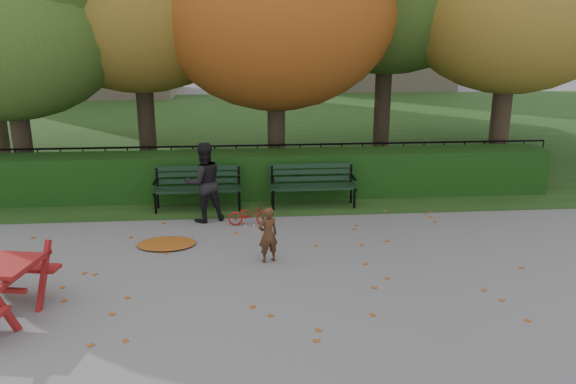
{
  "coord_description": "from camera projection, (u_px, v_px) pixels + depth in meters",
  "views": [
    {
      "loc": [
        -0.39,
        -7.63,
        3.64
      ],
      "look_at": [
        0.38,
        1.35,
        1.0
      ],
      "focal_mm": 35.0,
      "sensor_mm": 36.0,
      "label": 1
    }
  ],
  "objects": [
    {
      "name": "ground",
      "position": [
        270.0,
        282.0,
        8.35
      ],
      "size": [
        90.0,
        90.0,
        0.0
      ],
      "primitive_type": "plane",
      "color": "slate",
      "rests_on": "ground"
    },
    {
      "name": "grass_strip",
      "position": [
        251.0,
        126.0,
        21.74
      ],
      "size": [
        90.0,
        90.0,
        0.0
      ],
      "primitive_type": "plane",
      "color": "#193613",
      "rests_on": "ground"
    },
    {
      "name": "hedge",
      "position": [
        259.0,
        174.0,
        12.51
      ],
      "size": [
        13.0,
        0.9,
        1.0
      ],
      "primitive_type": "cube",
      "color": "black",
      "rests_on": "ground"
    },
    {
      "name": "iron_fence",
      "position": [
        258.0,
        165.0,
        13.27
      ],
      "size": [
        14.0,
        0.04,
        1.02
      ],
      "color": "black",
      "rests_on": "ground"
    },
    {
      "name": "bench_left",
      "position": [
        198.0,
        184.0,
        11.64
      ],
      "size": [
        1.8,
        0.57,
        0.88
      ],
      "color": "black",
      "rests_on": "ground"
    },
    {
      "name": "bench_right",
      "position": [
        313.0,
        182.0,
        11.83
      ],
      "size": [
        1.8,
        0.57,
        0.88
      ],
      "color": "black",
      "rests_on": "ground"
    },
    {
      "name": "leaf_pile",
      "position": [
        166.0,
        244.0,
        9.76
      ],
      "size": [
        1.19,
        0.99,
        0.07
      ],
      "primitive_type": "ellipsoid",
      "rotation": [
        0.0,
        0.0,
        0.32
      ],
      "color": "maroon",
      "rests_on": "ground"
    },
    {
      "name": "leaf_scatter",
      "position": [
        269.0,
        274.0,
        8.63
      ],
      "size": [
        9.0,
        5.7,
        0.01
      ],
      "primitive_type": null,
      "color": "maroon",
      "rests_on": "ground"
    },
    {
      "name": "child",
      "position": [
        268.0,
        235.0,
        8.97
      ],
      "size": [
        0.39,
        0.32,
        0.92
      ],
      "primitive_type": "imported",
      "rotation": [
        0.0,
        0.0,
        3.49
      ],
      "color": "#402514",
      "rests_on": "ground"
    },
    {
      "name": "adult",
      "position": [
        204.0,
        182.0,
        10.81
      ],
      "size": [
        0.92,
        0.83,
        1.56
      ],
      "primitive_type": "imported",
      "rotation": [
        0.0,
        0.0,
        3.51
      ],
      "color": "black",
      "rests_on": "ground"
    },
    {
      "name": "bicycle",
      "position": [
        249.0,
        215.0,
        10.72
      ],
      "size": [
        0.81,
        0.29,
        0.42
      ],
      "primitive_type": "imported",
      "rotation": [
        0.0,
        0.0,
        1.56
      ],
      "color": "#A60F12",
      "rests_on": "ground"
    }
  ]
}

